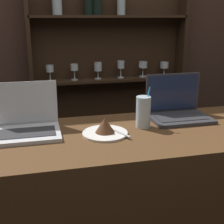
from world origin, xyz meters
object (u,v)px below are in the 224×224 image
water_glass (143,112)px  laptop_far (177,109)px  laptop_near (26,123)px  cake_plate (105,129)px

water_glass → laptop_far: bearing=22.7°
laptop_near → cake_plate: (0.36, -0.11, -0.02)m
laptop_near → cake_plate: bearing=-16.9°
laptop_near → water_glass: size_ratio=1.50×
laptop_near → cake_plate: laptop_near is taller
laptop_far → water_glass: bearing=-157.3°
cake_plate → water_glass: bearing=14.8°
laptop_near → laptop_far: bearing=3.0°
laptop_far → cake_plate: size_ratio=1.47×
cake_plate → water_glass: water_glass is taller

